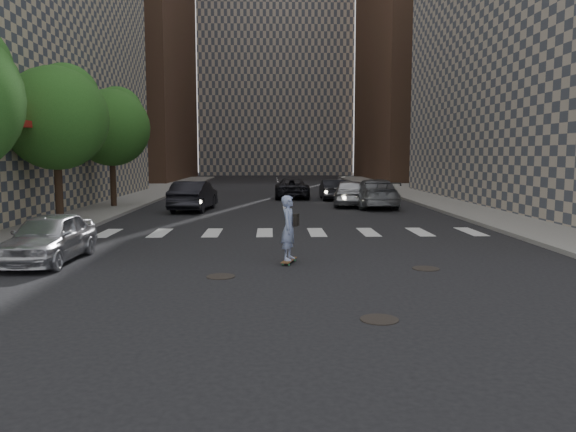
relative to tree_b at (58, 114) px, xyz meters
name	(u,v)px	position (x,y,z in m)	size (l,w,h in m)	color
ground	(305,288)	(9.45, -11.14, -4.65)	(160.00, 160.00, 0.00)	black
sidewalk_left	(31,206)	(-5.05, 8.86, -4.57)	(13.00, 80.00, 0.15)	gray
sidewalk_right	(531,204)	(23.95, 8.86, -4.57)	(13.00, 80.00, 0.15)	gray
tower_left	(103,6)	(-10.55, 43.86, 15.35)	(18.00, 24.00, 40.00)	brown
tower_right	(447,26)	(29.45, 43.86, 13.35)	(18.00, 24.00, 36.00)	brown
tower_center	(275,19)	(9.45, 66.86, 19.35)	(22.00, 20.00, 48.00)	#ADA08E
tree_b	(58,114)	(0.00, 0.00, 0.00)	(4.20, 4.20, 6.60)	#382619
tree_c	(113,124)	(0.00, 8.00, 0.00)	(4.20, 4.20, 6.60)	#382619
manhole_a	(379,319)	(10.65, -13.64, -4.64)	(0.70, 0.70, 0.02)	black
manhole_b	(221,276)	(7.45, -9.94, -4.64)	(0.70, 0.70, 0.02)	black
manhole_c	(426,269)	(12.75, -9.14, -4.64)	(0.70, 0.70, 0.02)	black
skateboarder	(289,228)	(9.19, -8.25, -3.66)	(0.59, 0.97, 1.88)	brown
silver_sedan	(49,237)	(2.51, -7.86, -3.96)	(1.63, 4.05, 1.38)	#B9BAC0
traffic_car_a	(194,196)	(4.58, 6.48, -3.85)	(1.68, 4.81, 1.59)	black
traffic_car_b	(374,193)	(14.53, 8.00, -3.84)	(2.25, 5.53, 1.60)	#595C61
traffic_car_c	(292,188)	(10.12, 14.86, -3.96)	(2.27, 4.93, 1.37)	black
traffic_car_d	(350,193)	(13.27, 8.86, -3.86)	(1.86, 4.62, 1.57)	#A5A7AC
traffic_car_e	(332,190)	(12.75, 13.61, -3.98)	(1.42, 4.06, 1.34)	black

